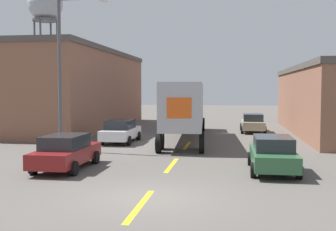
{
  "coord_description": "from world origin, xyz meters",
  "views": [
    {
      "loc": [
        2.66,
        -13.08,
        3.47
      ],
      "look_at": [
        -0.87,
        10.49,
        1.99
      ],
      "focal_mm": 45.0,
      "sensor_mm": 36.0,
      "label": 1
    }
  ],
  "objects_px": {
    "parked_car_right_far": "(253,123)",
    "water_tower": "(45,7)",
    "street_lamp": "(65,62)",
    "parked_car_left_near": "(66,151)",
    "parked_car_right_near": "(273,154)",
    "semi_truck": "(186,106)",
    "parked_car_left_far": "(121,131)"
  },
  "relations": [
    {
      "from": "parked_car_left_far",
      "to": "street_lamp",
      "type": "bearing_deg",
      "value": -116.46
    },
    {
      "from": "semi_truck",
      "to": "water_tower",
      "type": "relative_size",
      "value": 0.85
    },
    {
      "from": "parked_car_left_far",
      "to": "water_tower",
      "type": "bearing_deg",
      "value": 121.81
    },
    {
      "from": "street_lamp",
      "to": "water_tower",
      "type": "bearing_deg",
      "value": 116.09
    },
    {
      "from": "parked_car_left_near",
      "to": "street_lamp",
      "type": "distance_m",
      "value": 6.93
    },
    {
      "from": "semi_truck",
      "to": "parked_car_right_far",
      "type": "bearing_deg",
      "value": 44.62
    },
    {
      "from": "parked_car_right_far",
      "to": "water_tower",
      "type": "height_order",
      "value": "water_tower"
    },
    {
      "from": "parked_car_right_near",
      "to": "parked_car_left_near",
      "type": "bearing_deg",
      "value": -175.36
    },
    {
      "from": "parked_car_left_far",
      "to": "parked_car_left_near",
      "type": "distance_m",
      "value": 9.22
    },
    {
      "from": "parked_car_right_far",
      "to": "parked_car_left_near",
      "type": "bearing_deg",
      "value": -117.02
    },
    {
      "from": "water_tower",
      "to": "street_lamp",
      "type": "distance_m",
      "value": 40.5
    },
    {
      "from": "parked_car_right_far",
      "to": "water_tower",
      "type": "distance_m",
      "value": 39.08
    },
    {
      "from": "water_tower",
      "to": "street_lamp",
      "type": "relative_size",
      "value": 2.11
    },
    {
      "from": "parked_car_right_far",
      "to": "water_tower",
      "type": "bearing_deg",
      "value": 140.85
    },
    {
      "from": "parked_car_right_near",
      "to": "street_lamp",
      "type": "distance_m",
      "value": 12.49
    },
    {
      "from": "semi_truck",
      "to": "parked_car_left_far",
      "type": "xyz_separation_m",
      "value": [
        -3.97,
        -2.71,
        -1.56
      ]
    },
    {
      "from": "water_tower",
      "to": "street_lamp",
      "type": "bearing_deg",
      "value": -63.91
    },
    {
      "from": "parked_car_left_far",
      "to": "parked_car_right_near",
      "type": "relative_size",
      "value": 1.0
    },
    {
      "from": "parked_car_left_far",
      "to": "parked_car_left_near",
      "type": "relative_size",
      "value": 1.0
    },
    {
      "from": "semi_truck",
      "to": "parked_car_right_near",
      "type": "height_order",
      "value": "semi_truck"
    },
    {
      "from": "semi_truck",
      "to": "parked_car_right_near",
      "type": "distance_m",
      "value": 12.33
    },
    {
      "from": "parked_car_left_near",
      "to": "water_tower",
      "type": "relative_size",
      "value": 0.25
    },
    {
      "from": "parked_car_right_near",
      "to": "parked_car_left_near",
      "type": "height_order",
      "value": "same"
    },
    {
      "from": "parked_car_left_far",
      "to": "street_lamp",
      "type": "relative_size",
      "value": 0.52
    },
    {
      "from": "parked_car_left_near",
      "to": "street_lamp",
      "type": "xyz_separation_m",
      "value": [
        -2.05,
        5.11,
        4.22
      ]
    },
    {
      "from": "parked_car_right_far",
      "to": "parked_car_left_near",
      "type": "xyz_separation_m",
      "value": [
        -8.86,
        -17.38,
        0.0
      ]
    },
    {
      "from": "semi_truck",
      "to": "parked_car_left_far",
      "type": "relative_size",
      "value": 3.46
    },
    {
      "from": "parked_car_right_near",
      "to": "parked_car_left_near",
      "type": "relative_size",
      "value": 1.0
    },
    {
      "from": "parked_car_right_far",
      "to": "water_tower",
      "type": "relative_size",
      "value": 0.25
    },
    {
      "from": "parked_car_left_far",
      "to": "parked_car_left_near",
      "type": "height_order",
      "value": "same"
    },
    {
      "from": "parked_car_right_far",
      "to": "parked_car_right_near",
      "type": "height_order",
      "value": "same"
    },
    {
      "from": "parked_car_right_far",
      "to": "parked_car_left_near",
      "type": "relative_size",
      "value": 1.0
    }
  ]
}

